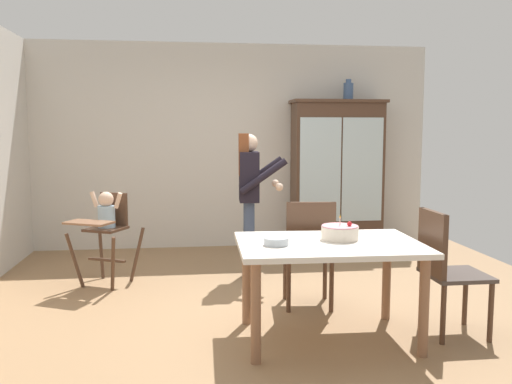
{
  "coord_description": "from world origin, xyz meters",
  "views": [
    {
      "loc": [
        -0.6,
        -4.58,
        1.55
      ],
      "look_at": [
        0.08,
        0.7,
        0.95
      ],
      "focal_mm": 37.74,
      "sensor_mm": 36.0,
      "label": 1
    }
  ],
  "objects_px": {
    "dining_chair_right_end": "(444,264)",
    "dining_chair_far_side": "(309,247)",
    "ceramic_vase": "(348,91)",
    "adult_person": "(250,187)",
    "birthday_cake": "(340,232)",
    "serving_bowl": "(276,241)",
    "dining_table": "(329,255)",
    "china_cabinet": "(337,174)",
    "high_chair_with_toddler": "(106,221)"
  },
  "relations": [
    {
      "from": "china_cabinet",
      "to": "high_chair_with_toddler",
      "type": "bearing_deg",
      "value": -152.69
    },
    {
      "from": "china_cabinet",
      "to": "ceramic_vase",
      "type": "distance_m",
      "value": 1.1
    },
    {
      "from": "serving_bowl",
      "to": "china_cabinet",
      "type": "bearing_deg",
      "value": 67.17
    },
    {
      "from": "dining_table",
      "to": "serving_bowl",
      "type": "xyz_separation_m",
      "value": [
        -0.4,
        -0.06,
        0.13
      ]
    },
    {
      "from": "birthday_cake",
      "to": "dining_table",
      "type": "bearing_deg",
      "value": -143.76
    },
    {
      "from": "ceramic_vase",
      "to": "serving_bowl",
      "type": "relative_size",
      "value": 1.5
    },
    {
      "from": "ceramic_vase",
      "to": "china_cabinet",
      "type": "bearing_deg",
      "value": -178.44
    },
    {
      "from": "dining_table",
      "to": "ceramic_vase",
      "type": "bearing_deg",
      "value": 71.02
    },
    {
      "from": "china_cabinet",
      "to": "dining_chair_far_side",
      "type": "relative_size",
      "value": 2.04
    },
    {
      "from": "birthday_cake",
      "to": "serving_bowl",
      "type": "height_order",
      "value": "birthday_cake"
    },
    {
      "from": "china_cabinet",
      "to": "adult_person",
      "type": "bearing_deg",
      "value": -134.4
    },
    {
      "from": "serving_bowl",
      "to": "dining_chair_right_end",
      "type": "relative_size",
      "value": 0.19
    },
    {
      "from": "birthday_cake",
      "to": "dining_chair_far_side",
      "type": "xyz_separation_m",
      "value": [
        -0.09,
        0.61,
        -0.24
      ]
    },
    {
      "from": "high_chair_with_toddler",
      "to": "birthday_cake",
      "type": "distance_m",
      "value": 2.55
    },
    {
      "from": "high_chair_with_toddler",
      "to": "ceramic_vase",
      "type": "bearing_deg",
      "value": 52.44
    },
    {
      "from": "dining_table",
      "to": "adult_person",
      "type": "bearing_deg",
      "value": 102.04
    },
    {
      "from": "dining_table",
      "to": "dining_chair_right_end",
      "type": "relative_size",
      "value": 1.42
    },
    {
      "from": "ceramic_vase",
      "to": "birthday_cake",
      "type": "bearing_deg",
      "value": -107.68
    },
    {
      "from": "serving_bowl",
      "to": "dining_chair_far_side",
      "type": "distance_m",
      "value": 0.88
    },
    {
      "from": "adult_person",
      "to": "dining_chair_right_end",
      "type": "xyz_separation_m",
      "value": [
        1.27,
        -1.82,
        -0.41
      ]
    },
    {
      "from": "ceramic_vase",
      "to": "dining_chair_right_end",
      "type": "xyz_separation_m",
      "value": [
        -0.19,
        -3.18,
        -1.52
      ]
    },
    {
      "from": "birthday_cake",
      "to": "dining_chair_far_side",
      "type": "relative_size",
      "value": 0.29
    },
    {
      "from": "high_chair_with_toddler",
      "to": "serving_bowl",
      "type": "bearing_deg",
      "value": -24.4
    },
    {
      "from": "ceramic_vase",
      "to": "high_chair_with_toddler",
      "type": "xyz_separation_m",
      "value": [
        -2.94,
        -1.45,
        -1.42
      ]
    },
    {
      "from": "ceramic_vase",
      "to": "high_chair_with_toddler",
      "type": "bearing_deg",
      "value": -153.74
    },
    {
      "from": "adult_person",
      "to": "dining_table",
      "type": "xyz_separation_m",
      "value": [
        0.38,
        -1.79,
        -0.33
      ]
    },
    {
      "from": "high_chair_with_toddler",
      "to": "adult_person",
      "type": "relative_size",
      "value": 0.62
    },
    {
      "from": "dining_chair_far_side",
      "to": "high_chair_with_toddler",
      "type": "bearing_deg",
      "value": -22.67
    },
    {
      "from": "china_cabinet",
      "to": "dining_chair_right_end",
      "type": "relative_size",
      "value": 2.04
    },
    {
      "from": "adult_person",
      "to": "birthday_cake",
      "type": "xyz_separation_m",
      "value": [
        0.49,
        -1.72,
        -0.17
      ]
    },
    {
      "from": "ceramic_vase",
      "to": "dining_table",
      "type": "xyz_separation_m",
      "value": [
        -1.08,
        -3.15,
        -1.44
      ]
    },
    {
      "from": "ceramic_vase",
      "to": "adult_person",
      "type": "bearing_deg",
      "value": -137.15
    },
    {
      "from": "birthday_cake",
      "to": "dining_chair_right_end",
      "type": "distance_m",
      "value": 0.83
    },
    {
      "from": "china_cabinet",
      "to": "dining_table",
      "type": "height_order",
      "value": "china_cabinet"
    },
    {
      "from": "dining_chair_right_end",
      "to": "dining_chair_far_side",
      "type": "bearing_deg",
      "value": 51.01
    },
    {
      "from": "adult_person",
      "to": "dining_table",
      "type": "height_order",
      "value": "adult_person"
    },
    {
      "from": "high_chair_with_toddler",
      "to": "adult_person",
      "type": "height_order",
      "value": "adult_person"
    },
    {
      "from": "china_cabinet",
      "to": "high_chair_with_toddler",
      "type": "relative_size",
      "value": 2.06
    },
    {
      "from": "birthday_cake",
      "to": "dining_chair_far_side",
      "type": "distance_m",
      "value": 0.66
    },
    {
      "from": "serving_bowl",
      "to": "dining_chair_far_side",
      "type": "relative_size",
      "value": 0.19
    },
    {
      "from": "serving_bowl",
      "to": "adult_person",
      "type": "bearing_deg",
      "value": 89.31
    },
    {
      "from": "adult_person",
      "to": "dining_chair_far_side",
      "type": "bearing_deg",
      "value": -156.74
    },
    {
      "from": "dining_chair_far_side",
      "to": "adult_person",
      "type": "bearing_deg",
      "value": -64.49
    },
    {
      "from": "high_chair_with_toddler",
      "to": "china_cabinet",
      "type": "bearing_deg",
      "value": 53.49
    },
    {
      "from": "china_cabinet",
      "to": "high_chair_with_toddler",
      "type": "distance_m",
      "value": 3.17
    },
    {
      "from": "high_chair_with_toddler",
      "to": "dining_chair_far_side",
      "type": "height_order",
      "value": "dining_chair_far_side"
    },
    {
      "from": "dining_table",
      "to": "serving_bowl",
      "type": "bearing_deg",
      "value": -171.49
    },
    {
      "from": "birthday_cake",
      "to": "serving_bowl",
      "type": "relative_size",
      "value": 1.56
    },
    {
      "from": "ceramic_vase",
      "to": "dining_chair_right_end",
      "type": "bearing_deg",
      "value": -93.51
    },
    {
      "from": "china_cabinet",
      "to": "serving_bowl",
      "type": "height_order",
      "value": "china_cabinet"
    }
  ]
}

